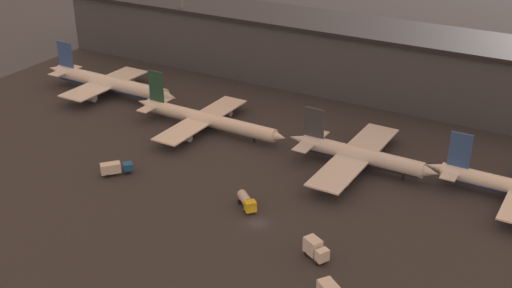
# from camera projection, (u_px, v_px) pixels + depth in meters

# --- Properties ---
(ground) EXTENTS (600.00, 600.00, 0.00)m
(ground) POSITION_uv_depth(u_px,v_px,m) (257.00, 223.00, 127.94)
(ground) COLOR #2D2D33
(terminal_building) EXTENTS (226.95, 24.10, 20.02)m
(terminal_building) POSITION_uv_depth(u_px,v_px,m) (393.00, 64.00, 185.34)
(terminal_building) COLOR #3D424C
(terminal_building) RESTS_ON ground
(airplane_0) EXTENTS (49.18, 29.26, 13.73)m
(airplane_0) POSITION_uv_depth(u_px,v_px,m) (109.00, 83.00, 189.14)
(airplane_0) COLOR white
(airplane_0) RESTS_ON ground
(airplane_1) EXTENTS (46.39, 33.38, 13.34)m
(airplane_1) POSITION_uv_depth(u_px,v_px,m) (206.00, 119.00, 166.95)
(airplane_1) COLOR white
(airplane_1) RESTS_ON ground
(airplane_2) EXTENTS (36.59, 37.25, 12.50)m
(airplane_2) POSITION_uv_depth(u_px,v_px,m) (359.00, 155.00, 147.54)
(airplane_2) COLOR silver
(airplane_2) RESTS_ON ground
(service_vehicle_0) EXTENTS (6.30, 5.80, 2.87)m
(service_vehicle_0) POSITION_uv_depth(u_px,v_px,m) (247.00, 201.00, 132.24)
(service_vehicle_0) COLOR gold
(service_vehicle_0) RESTS_ON ground
(service_vehicle_1) EXTENTS (5.64, 4.42, 3.72)m
(service_vehicle_1) POSITION_uv_depth(u_px,v_px,m) (315.00, 249.00, 116.47)
(service_vehicle_1) COLOR white
(service_vehicle_1) RESTS_ON ground
(service_vehicle_3) EXTENTS (6.26, 6.78, 2.98)m
(service_vehicle_3) POSITION_uv_depth(u_px,v_px,m) (115.00, 168.00, 145.38)
(service_vehicle_3) COLOR #195199
(service_vehicle_3) RESTS_ON ground
(lamp_post_0) EXTENTS (1.80, 1.80, 24.79)m
(lamp_post_0) POSITION_uv_depth(u_px,v_px,m) (183.00, 21.00, 206.15)
(lamp_post_0) COLOR slate
(lamp_post_0) RESTS_ON ground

